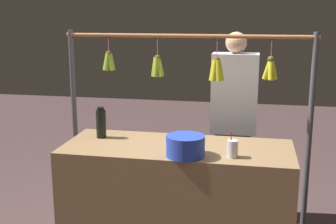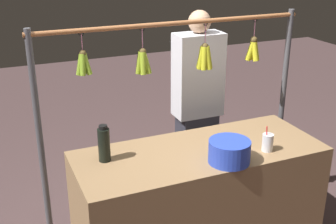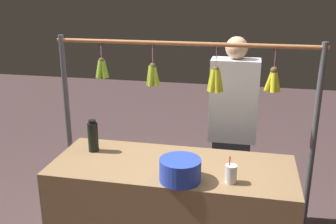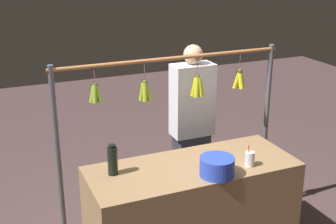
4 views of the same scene
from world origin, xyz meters
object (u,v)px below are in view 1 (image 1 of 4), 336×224
vendor_person (233,128)px  drink_cup (232,149)px  water_bottle (101,123)px  blue_bucket (185,146)px

vendor_person → drink_cup: bearing=92.4°
drink_cup → vendor_person: size_ratio=0.10×
water_bottle → blue_bucket: bearing=155.5°
drink_cup → blue_bucket: bearing=6.8°
water_bottle → vendor_person: (-1.00, -0.67, -0.17)m
vendor_person → blue_bucket: bearing=74.4°
water_bottle → blue_bucket: (-0.72, 0.33, -0.04)m
blue_bucket → drink_cup: 0.32m
blue_bucket → vendor_person: vendor_person is taller
water_bottle → blue_bucket: 0.79m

